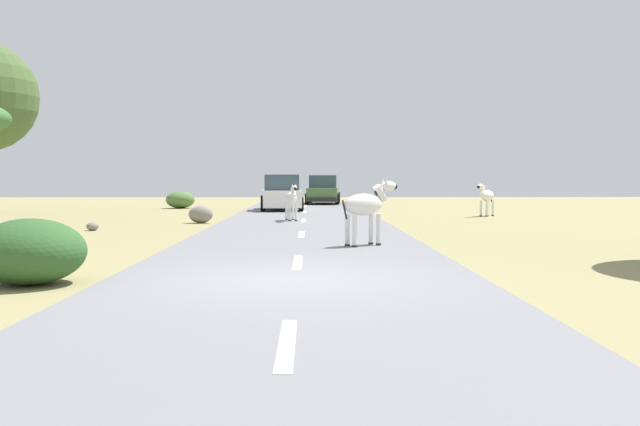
{
  "coord_description": "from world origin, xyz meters",
  "views": [
    {
      "loc": [
        0.28,
        -10.2,
        1.64
      ],
      "look_at": [
        0.57,
        6.94,
        0.71
      ],
      "focal_mm": 36.71,
      "sensor_mm": 36.0,
      "label": 1
    }
  ],
  "objects_px": {
    "zebra_1": "(486,196)",
    "bush_1": "(30,252)",
    "car_0": "(281,194)",
    "bush_0": "(180,200)",
    "zebra_0": "(292,199)",
    "rock_1": "(92,226)",
    "zebra_2": "(366,205)",
    "rock_4": "(201,214)",
    "car_1": "(323,191)"
  },
  "relations": [
    {
      "from": "zebra_2",
      "to": "rock_1",
      "type": "height_order",
      "value": "zebra_2"
    },
    {
      "from": "zebra_0",
      "to": "rock_4",
      "type": "bearing_deg",
      "value": -2.98
    },
    {
      "from": "rock_1",
      "to": "rock_4",
      "type": "height_order",
      "value": "rock_4"
    },
    {
      "from": "zebra_0",
      "to": "rock_4",
      "type": "xyz_separation_m",
      "value": [
        -3.27,
        -0.53,
        -0.55
      ]
    },
    {
      "from": "zebra_1",
      "to": "rock_1",
      "type": "bearing_deg",
      "value": 65.63
    },
    {
      "from": "zebra_0",
      "to": "rock_4",
      "type": "height_order",
      "value": "zebra_0"
    },
    {
      "from": "zebra_1",
      "to": "car_0",
      "type": "height_order",
      "value": "car_0"
    },
    {
      "from": "zebra_2",
      "to": "bush_0",
      "type": "relative_size",
      "value": 1.03
    },
    {
      "from": "zebra_2",
      "to": "bush_1",
      "type": "distance_m",
      "value": 7.68
    },
    {
      "from": "zebra_0",
      "to": "rock_4",
      "type": "relative_size",
      "value": 1.67
    },
    {
      "from": "zebra_2",
      "to": "bush_1",
      "type": "relative_size",
      "value": 0.93
    },
    {
      "from": "rock_1",
      "to": "zebra_0",
      "type": "bearing_deg",
      "value": 32.0
    },
    {
      "from": "zebra_0",
      "to": "car_0",
      "type": "bearing_deg",
      "value": -96.93
    },
    {
      "from": "zebra_0",
      "to": "car_0",
      "type": "height_order",
      "value": "car_0"
    },
    {
      "from": "zebra_0",
      "to": "zebra_2",
      "type": "distance_m",
      "value": 9.12
    },
    {
      "from": "bush_0",
      "to": "rock_1",
      "type": "relative_size",
      "value": 3.96
    },
    {
      "from": "zebra_0",
      "to": "car_1",
      "type": "relative_size",
      "value": 0.32
    },
    {
      "from": "zebra_2",
      "to": "car_0",
      "type": "height_order",
      "value": "car_0"
    },
    {
      "from": "rock_1",
      "to": "zebra_2",
      "type": "bearing_deg",
      "value": -32.27
    },
    {
      "from": "zebra_1",
      "to": "car_0",
      "type": "relative_size",
      "value": 0.32
    },
    {
      "from": "zebra_2",
      "to": "car_0",
      "type": "relative_size",
      "value": 0.35
    },
    {
      "from": "zebra_1",
      "to": "bush_1",
      "type": "xyz_separation_m",
      "value": [
        -11.81,
        -17.57,
        -0.35
      ]
    },
    {
      "from": "bush_0",
      "to": "bush_1",
      "type": "bearing_deg",
      "value": -84.01
    },
    {
      "from": "zebra_1",
      "to": "rock_1",
      "type": "height_order",
      "value": "zebra_1"
    },
    {
      "from": "car_1",
      "to": "bush_1",
      "type": "relative_size",
      "value": 2.62
    },
    {
      "from": "zebra_0",
      "to": "bush_1",
      "type": "relative_size",
      "value": 0.85
    },
    {
      "from": "car_1",
      "to": "zebra_2",
      "type": "bearing_deg",
      "value": 94.82
    },
    {
      "from": "bush_1",
      "to": "rock_1",
      "type": "relative_size",
      "value": 4.4
    },
    {
      "from": "bush_1",
      "to": "rock_1",
      "type": "distance_m",
      "value": 10.6
    },
    {
      "from": "zebra_2",
      "to": "bush_1",
      "type": "xyz_separation_m",
      "value": [
        -5.62,
        -5.21,
        -0.48
      ]
    },
    {
      "from": "zebra_0",
      "to": "rock_1",
      "type": "relative_size",
      "value": 3.73
    },
    {
      "from": "car_0",
      "to": "car_1",
      "type": "bearing_deg",
      "value": 69.98
    },
    {
      "from": "rock_1",
      "to": "bush_1",
      "type": "bearing_deg",
      "value": -76.65
    },
    {
      "from": "bush_1",
      "to": "zebra_2",
      "type": "bearing_deg",
      "value": 42.83
    },
    {
      "from": "car_0",
      "to": "rock_4",
      "type": "bearing_deg",
      "value": -110.72
    },
    {
      "from": "car_1",
      "to": "rock_1",
      "type": "distance_m",
      "value": 21.14
    },
    {
      "from": "zebra_1",
      "to": "rock_4",
      "type": "height_order",
      "value": "zebra_1"
    },
    {
      "from": "bush_0",
      "to": "zebra_0",
      "type": "bearing_deg",
      "value": -60.32
    },
    {
      "from": "zebra_0",
      "to": "bush_0",
      "type": "height_order",
      "value": "zebra_0"
    },
    {
      "from": "zebra_1",
      "to": "rock_1",
      "type": "relative_size",
      "value": 3.75
    },
    {
      "from": "zebra_2",
      "to": "car_1",
      "type": "distance_m",
      "value": 24.81
    },
    {
      "from": "zebra_2",
      "to": "bush_1",
      "type": "bearing_deg",
      "value": -81.68
    },
    {
      "from": "car_0",
      "to": "bush_1",
      "type": "relative_size",
      "value": 2.62
    },
    {
      "from": "zebra_2",
      "to": "bush_1",
      "type": "height_order",
      "value": "zebra_2"
    },
    {
      "from": "zebra_2",
      "to": "zebra_1",
      "type": "bearing_deg",
      "value": 118.88
    },
    {
      "from": "car_0",
      "to": "zebra_0",
      "type": "bearing_deg",
      "value": -88.97
    },
    {
      "from": "zebra_1",
      "to": "bush_1",
      "type": "height_order",
      "value": "zebra_1"
    },
    {
      "from": "rock_1",
      "to": "rock_4",
      "type": "relative_size",
      "value": 0.45
    },
    {
      "from": "zebra_1",
      "to": "car_0",
      "type": "distance_m",
      "value": 10.0
    },
    {
      "from": "zebra_0",
      "to": "car_0",
      "type": "xyz_separation_m",
      "value": [
        -0.73,
        8.02,
        -0.02
      ]
    }
  ]
}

